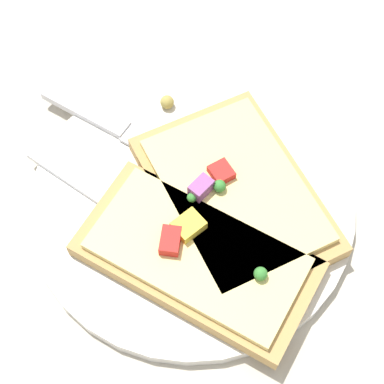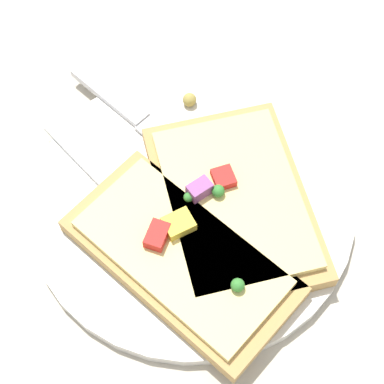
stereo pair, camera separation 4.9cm
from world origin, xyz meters
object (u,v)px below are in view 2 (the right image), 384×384
at_px(plate, 192,202).
at_px(knife, 151,127).
at_px(pizza_slice_main, 234,202).
at_px(fork, 140,216).
at_px(pizza_slice_corner, 181,256).

bearing_deg(plate, knife, -14.69).
relative_size(plate, pizza_slice_main, 1.33).
relative_size(fork, knife, 0.96).
bearing_deg(pizza_slice_main, plate, -119.02).
bearing_deg(knife, plate, -18.61).
distance_m(knife, pizza_slice_main, 0.10).
distance_m(fork, pizza_slice_main, 0.07).
height_order(fork, knife, knife).
height_order(plate, knife, knife).
bearing_deg(fork, plate, 70.36).
relative_size(fork, pizza_slice_corner, 1.15).
xyz_separation_m(plate, knife, (0.07, -0.02, 0.01)).
distance_m(fork, pizza_slice_corner, 0.05).
relative_size(plate, fork, 1.24).
relative_size(pizza_slice_main, pizza_slice_corner, 1.07).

